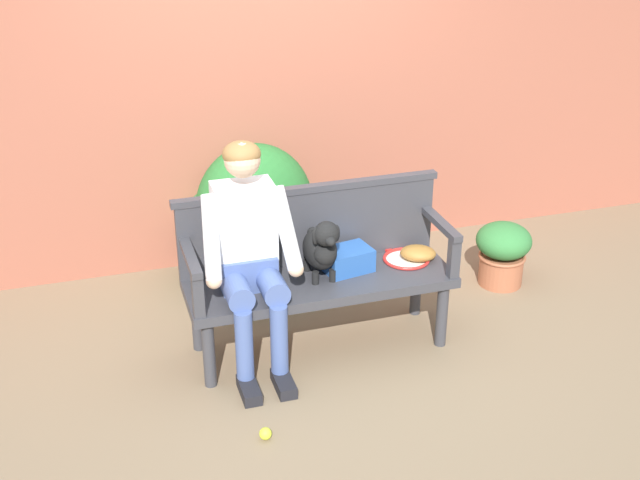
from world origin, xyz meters
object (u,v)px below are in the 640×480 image
object	(u,v)px
person_seated	(248,248)
dog_on_bench	(321,247)
tennis_ball	(265,434)
garden_bench	(320,288)
tennis_racket	(403,257)
sports_bag	(347,260)
potted_plant	(503,251)
baseball_glove	(418,253)

from	to	relation	value
person_seated	dog_on_bench	distance (m)	0.44
dog_on_bench	tennis_ball	world-z (taller)	dog_on_bench
tennis_ball	garden_bench	bearing A→B (deg)	54.84
tennis_racket	sports_bag	bearing A→B (deg)	-174.01
potted_plant	baseball_glove	bearing A→B (deg)	-156.41
garden_bench	sports_bag	xyz separation A→B (m)	(0.19, 0.05, 0.13)
tennis_racket	sports_bag	size ratio (longest dim) A/B	2.05
dog_on_bench	baseball_glove	size ratio (longest dim) A/B	1.86
person_seated	sports_bag	size ratio (longest dim) A/B	4.80
person_seated	tennis_ball	size ratio (longest dim) A/B	20.37
dog_on_bench	tennis_ball	distance (m)	1.12
sports_bag	garden_bench	bearing A→B (deg)	-165.09
baseball_glove	person_seated	bearing A→B (deg)	-149.82
garden_bench	potted_plant	world-z (taller)	garden_bench
garden_bench	dog_on_bench	distance (m)	0.27
garden_bench	potted_plant	distance (m)	1.50
potted_plant	sports_bag	bearing A→B (deg)	-164.57
tennis_racket	sports_bag	xyz separation A→B (m)	(-0.38, -0.04, 0.06)
dog_on_bench	tennis_ball	xyz separation A→B (m)	(-0.54, -0.75, -0.64)
garden_bench	dog_on_bench	world-z (taller)	dog_on_bench
person_seated	baseball_glove	distance (m)	1.10
person_seated	baseball_glove	bearing A→B (deg)	3.41
person_seated	potted_plant	size ratio (longest dim) A/B	2.97
garden_bench	tennis_racket	distance (m)	0.58
sports_bag	person_seated	bearing A→B (deg)	-173.91
garden_bench	tennis_ball	bearing A→B (deg)	-125.16
garden_bench	potted_plant	xyz separation A→B (m)	(1.44, 0.40, -0.16)
person_seated	sports_bag	world-z (taller)	person_seated
person_seated	dog_on_bench	bearing A→B (deg)	1.50
sports_bag	potted_plant	bearing A→B (deg)	15.43
potted_plant	tennis_ball	bearing A→B (deg)	-149.80
garden_bench	person_seated	bearing A→B (deg)	-177.90
tennis_racket	sports_bag	world-z (taller)	sports_bag
person_seated	dog_on_bench	xyz separation A→B (m)	(0.43, 0.01, -0.06)
garden_bench	person_seated	xyz separation A→B (m)	(-0.43, -0.02, 0.33)
person_seated	dog_on_bench	size ratio (longest dim) A/B	3.29
tennis_ball	dog_on_bench	bearing A→B (deg)	54.31
person_seated	baseball_glove	xyz separation A→B (m)	(1.07, 0.06, -0.22)
sports_bag	dog_on_bench	bearing A→B (deg)	-163.25
sports_bag	potted_plant	size ratio (longest dim) A/B	0.62
garden_bench	potted_plant	bearing A→B (deg)	15.36
potted_plant	person_seated	bearing A→B (deg)	-167.56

